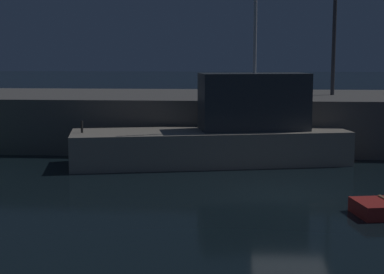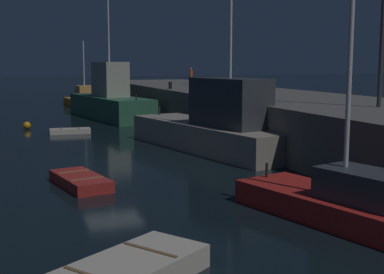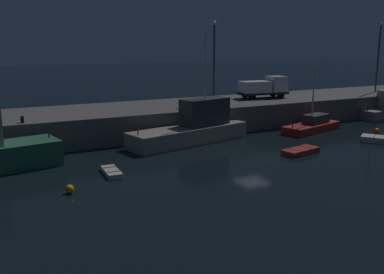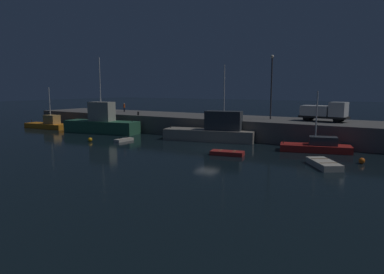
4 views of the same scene
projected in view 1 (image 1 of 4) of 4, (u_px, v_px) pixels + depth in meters
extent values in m
plane|color=black|center=(291.00, 197.00, 19.30)|extent=(320.00, 320.00, 0.00)
cube|color=#5B5956|center=(272.00, 119.00, 31.00)|extent=(78.56, 9.52, 2.61)
cube|color=gray|center=(210.00, 147.00, 25.20)|extent=(12.21, 5.60, 1.45)
cube|color=#33383D|center=(254.00, 102.00, 25.19)|extent=(4.93, 2.96, 2.45)
cylinder|color=silver|center=(256.00, 4.00, 24.63)|extent=(0.14, 0.14, 5.82)
cylinder|color=#262626|center=(82.00, 127.00, 24.31)|extent=(0.10, 0.10, 0.50)
cylinder|color=#38383D|center=(335.00, 16.00, 29.95)|extent=(0.20, 0.20, 8.14)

